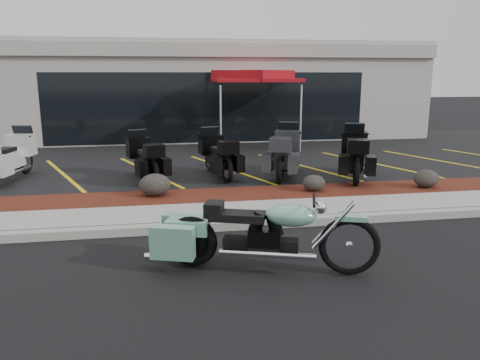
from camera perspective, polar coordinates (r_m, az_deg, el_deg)
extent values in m
plane|color=black|center=(7.83, 4.40, -7.80)|extent=(90.00, 90.00, 0.00)
cube|color=gray|center=(8.63, 2.97, -5.26)|extent=(24.00, 0.25, 0.15)
cube|color=gray|center=(9.28, 2.03, -3.94)|extent=(24.00, 1.20, 0.15)
cube|color=#3A1B0D|center=(10.41, 0.70, -2.03)|extent=(24.00, 1.20, 0.16)
cube|color=black|center=(15.64, -2.85, 2.98)|extent=(26.00, 9.60, 0.15)
cube|color=#9E998F|center=(21.69, -4.93, 10.82)|extent=(18.00, 8.00, 4.00)
cube|color=black|center=(17.76, -3.80, 8.78)|extent=(12.00, 0.06, 2.60)
cube|color=#9E998F|center=(17.70, -3.90, 15.57)|extent=(18.00, 0.30, 0.50)
ellipsoid|color=black|center=(10.29, -10.33, -0.57)|extent=(0.68, 0.57, 0.48)
ellipsoid|color=black|center=(10.69, 8.99, -0.35)|extent=(0.52, 0.43, 0.37)
ellipsoid|color=black|center=(11.71, 21.76, 0.18)|extent=(0.59, 0.49, 0.42)
cone|color=#CF4906|center=(15.88, -2.80, 4.26)|extent=(0.43, 0.43, 0.47)
cylinder|color=silver|center=(15.36, -1.82, 7.30)|extent=(0.06, 0.06, 2.24)
cylinder|color=silver|center=(16.20, 7.69, 7.48)|extent=(0.06, 0.06, 2.24)
cylinder|color=silver|center=(18.01, -3.81, 8.10)|extent=(0.06, 0.06, 2.24)
cylinder|color=silver|center=(18.73, 4.47, 8.27)|extent=(0.06, 0.06, 2.24)
cube|color=maroon|center=(16.96, 1.66, 12.11)|extent=(3.18, 3.18, 0.12)
cube|color=maroon|center=(16.96, 1.67, 12.66)|extent=(3.01, 3.01, 0.34)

